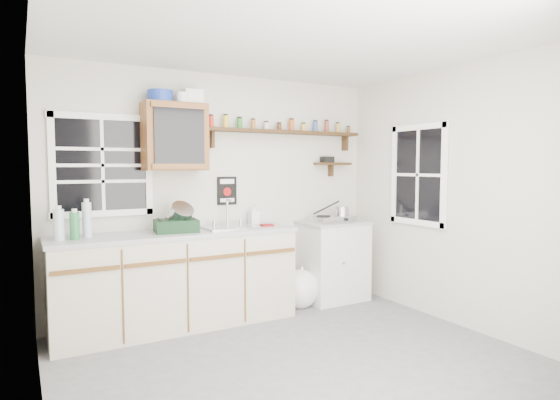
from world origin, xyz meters
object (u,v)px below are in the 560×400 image
at_px(right_cabinet, 333,260).
at_px(spice_shelf, 284,131).
at_px(dish_rack, 178,222).
at_px(main_cabinet, 178,279).
at_px(upper_cabinet, 175,137).
at_px(hotplate, 333,219).

relative_size(right_cabinet, spice_shelf, 0.48).
relative_size(right_cabinet, dish_rack, 2.14).
distance_m(main_cabinet, upper_cabinet, 1.37).
bearing_deg(spice_shelf, main_cabinet, -170.68).
bearing_deg(upper_cabinet, spice_shelf, 3.14).
distance_m(main_cabinet, hotplate, 1.88).
bearing_deg(right_cabinet, dish_rack, -178.71).
relative_size(upper_cabinet, dish_rack, 1.53).
height_order(main_cabinet, spice_shelf, spice_shelf).
bearing_deg(dish_rack, main_cabinet, 101.61).
xyz_separation_m(right_cabinet, upper_cabinet, (-1.80, 0.12, 1.37)).
height_order(right_cabinet, upper_cabinet, upper_cabinet).
bearing_deg(main_cabinet, hotplate, 0.17).
bearing_deg(right_cabinet, hotplate, -133.05).
bearing_deg(dish_rack, spice_shelf, 17.05).
xyz_separation_m(dish_rack, hotplate, (1.82, 0.02, -0.07)).
relative_size(upper_cabinet, spice_shelf, 0.34).
distance_m(right_cabinet, hotplate, 0.49).
relative_size(main_cabinet, hotplate, 4.23).
xyz_separation_m(spice_shelf, hotplate, (0.52, -0.21, -0.99)).
height_order(main_cabinet, hotplate, hotplate).
xyz_separation_m(main_cabinet, right_cabinet, (1.83, 0.03, -0.01)).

